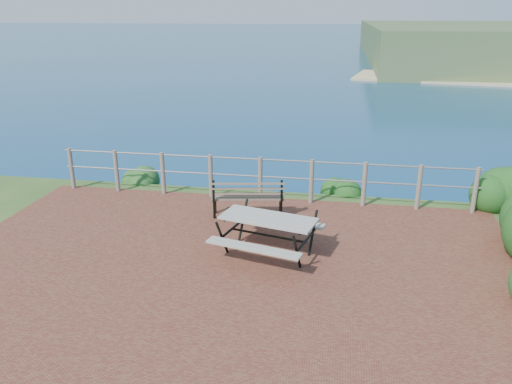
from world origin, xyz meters
TOP-DOWN VIEW (x-y plane):
  - ground at (0.00, 0.00)m, footprint 10.00×7.00m
  - ocean at (0.00, 200.00)m, footprint 1200.00×1200.00m
  - safety_railing at (0.00, 3.35)m, footprint 9.40×0.10m
  - picnic_table at (0.58, 0.67)m, footprint 1.76×1.39m
  - park_bench at (-0.10, 2.36)m, footprint 1.54×0.64m
  - shrub_right_edge at (5.13, 3.57)m, footprint 1.22×1.22m
  - shrub_lip_west at (-3.30, 4.10)m, footprint 0.81×0.81m
  - shrub_lip_east at (1.88, 4.30)m, footprint 0.76×0.76m

SIDE VIEW (x-z plane):
  - ground at x=0.00m, z-range -0.06..0.06m
  - ocean at x=0.00m, z-range 0.00..0.00m
  - shrub_right_edge at x=5.13m, z-range -0.87..0.87m
  - shrub_lip_west at x=-3.30m, z-range -0.28..0.28m
  - shrub_lip_east at x=1.88m, z-range -0.25..0.25m
  - picnic_table at x=0.58m, z-range 0.10..0.79m
  - park_bench at x=-0.10m, z-range 0.14..0.98m
  - safety_railing at x=0.00m, z-range 0.07..1.07m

